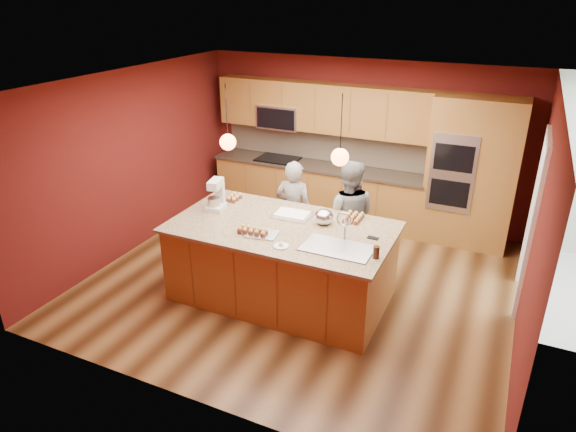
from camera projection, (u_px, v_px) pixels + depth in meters
The scene contains 24 objects.
floor at pixel (301, 281), 7.11m from camera, with size 5.50×5.50×0.00m, color #3F2410.
ceiling at pixel (303, 83), 6.01m from camera, with size 5.50×5.50×0.00m, color white.
wall_back at pixel (361, 141), 8.63m from camera, with size 5.50×5.50×0.00m, color #531311.
wall_front at pixel (188, 284), 4.49m from camera, with size 5.50×5.50×0.00m, color #531311.
wall_left at pixel (132, 162), 7.61m from camera, with size 5.00×5.00×0.00m, color #531311.
wall_right at pixel (537, 229), 5.50m from camera, with size 5.00×5.00×0.00m, color #531311.
cabinet_run at pixel (317, 161), 8.83m from camera, with size 3.74×0.64×2.30m.
oven_column at pixel (471, 173), 7.75m from camera, with size 1.30×0.62×2.30m.
doorway_trim at pixel (531, 225), 6.30m from camera, with size 0.08×1.11×2.20m, color white, non-canonical shape.
pendant_left at pixel (228, 142), 6.24m from camera, with size 0.20×0.20×0.80m.
pendant_right at pixel (340, 157), 5.68m from camera, with size 0.20×0.20×0.80m.
island at pixel (283, 261), 6.56m from camera, with size 2.76×1.54×1.40m.
person_left at pixel (294, 211), 7.43m from camera, with size 0.55×0.36×1.52m, color black.
person_right at pixel (347, 217), 7.09m from camera, with size 0.80×0.62×1.64m, color slate.
stand_mixer at pixel (216, 197), 6.77m from camera, with size 0.27×0.33×0.41m.
sheet_cake at pixel (292, 215), 6.62m from camera, with size 0.49×0.37×0.05m.
cooling_rack at pixel (262, 234), 6.13m from camera, with size 0.38×0.27×0.02m, color silver.
mixing_bowl at pixel (324, 217), 6.38m from camera, with size 0.24×0.24×0.20m, color silver.
plate at pixel (281, 246), 5.85m from camera, with size 0.18×0.18×0.01m, color white.
tumbler at pixel (376, 252), 5.58m from camera, with size 0.07×0.07×0.14m, color #361F12.
phone at pixel (373, 238), 6.04m from camera, with size 0.13×0.07×0.01m, color black.
cupcakes_left at pixel (234, 197), 7.12m from camera, with size 0.17×0.26×0.08m, color gold, non-canonical shape.
cupcakes_rack at pixel (252, 231), 6.12m from camera, with size 0.40×0.16×0.07m, color gold, non-canonical shape.
cupcakes_right at pixel (353, 217), 6.51m from camera, with size 0.24×0.32×0.07m, color gold, non-canonical shape.
Camera 1 is at (2.41, -5.63, 3.72)m, focal length 32.00 mm.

